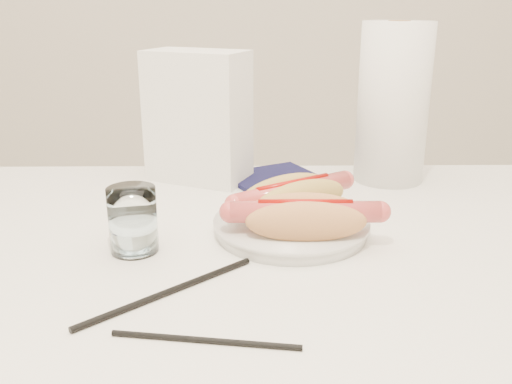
{
  "coord_description": "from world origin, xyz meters",
  "views": [
    {
      "loc": [
        0.04,
        -0.68,
        1.07
      ],
      "look_at": [
        0.05,
        0.04,
        0.82
      ],
      "focal_mm": 39.53,
      "sensor_mm": 36.0,
      "label": 1
    }
  ],
  "objects_px": {
    "hotdog_right": "(305,218)",
    "napkin_box": "(198,117)",
    "table": "(218,290)",
    "water_glass": "(133,220)",
    "plate": "(291,228)",
    "hotdog_left": "(293,197)",
    "paper_towel_roll": "(393,104)"
  },
  "relations": [
    {
      "from": "hotdog_right",
      "to": "napkin_box",
      "type": "bearing_deg",
      "value": 118.87
    },
    {
      "from": "table",
      "to": "hotdog_right",
      "type": "distance_m",
      "value": 0.16
    },
    {
      "from": "water_glass",
      "to": "hotdog_right",
      "type": "bearing_deg",
      "value": 1.87
    },
    {
      "from": "plate",
      "to": "hotdog_left",
      "type": "xyz_separation_m",
      "value": [
        0.0,
        0.04,
        0.03
      ]
    },
    {
      "from": "plate",
      "to": "napkin_box",
      "type": "xyz_separation_m",
      "value": [
        -0.15,
        0.26,
        0.11
      ]
    },
    {
      "from": "water_glass",
      "to": "napkin_box",
      "type": "xyz_separation_m",
      "value": [
        0.06,
        0.31,
        0.07
      ]
    },
    {
      "from": "plate",
      "to": "water_glass",
      "type": "distance_m",
      "value": 0.22
    },
    {
      "from": "table",
      "to": "plate",
      "type": "bearing_deg",
      "value": 28.5
    },
    {
      "from": "water_glass",
      "to": "napkin_box",
      "type": "relative_size",
      "value": 0.38
    },
    {
      "from": "hotdog_right",
      "to": "napkin_box",
      "type": "relative_size",
      "value": 0.85
    },
    {
      "from": "table",
      "to": "hotdog_left",
      "type": "height_order",
      "value": "hotdog_left"
    },
    {
      "from": "plate",
      "to": "water_glass",
      "type": "bearing_deg",
      "value": -165.62
    },
    {
      "from": "hotdog_left",
      "to": "hotdog_right",
      "type": "xyz_separation_m",
      "value": [
        0.01,
        -0.08,
        -0.0
      ]
    },
    {
      "from": "water_glass",
      "to": "paper_towel_roll",
      "type": "distance_m",
      "value": 0.52
    },
    {
      "from": "table",
      "to": "water_glass",
      "type": "bearing_deg",
      "value": 179.28
    },
    {
      "from": "hotdog_right",
      "to": "paper_towel_roll",
      "type": "xyz_separation_m",
      "value": [
        0.18,
        0.3,
        0.1
      ]
    },
    {
      "from": "hotdog_left",
      "to": "hotdog_right",
      "type": "relative_size",
      "value": 0.93
    },
    {
      "from": "plate",
      "to": "water_glass",
      "type": "height_order",
      "value": "water_glass"
    },
    {
      "from": "hotdog_left",
      "to": "paper_towel_roll",
      "type": "relative_size",
      "value": 0.65
    },
    {
      "from": "paper_towel_roll",
      "to": "napkin_box",
      "type": "bearing_deg",
      "value": 179.14
    },
    {
      "from": "hotdog_right",
      "to": "water_glass",
      "type": "bearing_deg",
      "value": -177.55
    },
    {
      "from": "hotdog_left",
      "to": "table",
      "type": "bearing_deg",
      "value": -172.32
    },
    {
      "from": "table",
      "to": "plate",
      "type": "relative_size",
      "value": 5.65
    },
    {
      "from": "hotdog_right",
      "to": "paper_towel_roll",
      "type": "bearing_deg",
      "value": 59.37
    },
    {
      "from": "plate",
      "to": "hotdog_right",
      "type": "xyz_separation_m",
      "value": [
        0.01,
        -0.05,
        0.03
      ]
    },
    {
      "from": "plate",
      "to": "hotdog_right",
      "type": "relative_size",
      "value": 1.07
    },
    {
      "from": "plate",
      "to": "hotdog_left",
      "type": "distance_m",
      "value": 0.05
    },
    {
      "from": "hotdog_right",
      "to": "water_glass",
      "type": "height_order",
      "value": "water_glass"
    },
    {
      "from": "table",
      "to": "plate",
      "type": "height_order",
      "value": "plate"
    },
    {
      "from": "napkin_box",
      "to": "paper_towel_roll",
      "type": "relative_size",
      "value": 0.83
    },
    {
      "from": "water_glass",
      "to": "paper_towel_roll",
      "type": "relative_size",
      "value": 0.31
    },
    {
      "from": "hotdog_left",
      "to": "paper_towel_roll",
      "type": "xyz_separation_m",
      "value": [
        0.19,
        0.22,
        0.1
      ]
    }
  ]
}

